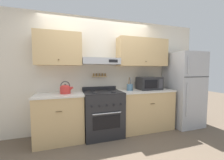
{
  "coord_description": "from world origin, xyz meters",
  "views": [
    {
      "loc": [
        -0.66,
        -2.47,
        1.37
      ],
      "look_at": [
        0.2,
        0.27,
        1.16
      ],
      "focal_mm": 22.0,
      "sensor_mm": 36.0,
      "label": 1
    }
  ],
  "objects_px": {
    "microwave": "(149,83)",
    "utensil_crock": "(130,87)",
    "stove_range": "(103,113)",
    "refrigerator": "(183,89)",
    "tea_kettle": "(65,89)"
  },
  "relations": [
    {
      "from": "microwave",
      "to": "utensil_crock",
      "type": "bearing_deg",
      "value": -178.0
    },
    {
      "from": "stove_range",
      "to": "utensil_crock",
      "type": "bearing_deg",
      "value": 2.6
    },
    {
      "from": "refrigerator",
      "to": "tea_kettle",
      "type": "distance_m",
      "value": 2.8
    },
    {
      "from": "tea_kettle",
      "to": "stove_range",
      "type": "bearing_deg",
      "value": -2.24
    },
    {
      "from": "microwave",
      "to": "utensil_crock",
      "type": "height_order",
      "value": "utensil_crock"
    },
    {
      "from": "tea_kettle",
      "to": "microwave",
      "type": "xyz_separation_m",
      "value": [
        1.88,
        0.02,
        0.05
      ]
    },
    {
      "from": "utensil_crock",
      "to": "tea_kettle",
      "type": "bearing_deg",
      "value": -180.0
    },
    {
      "from": "stove_range",
      "to": "refrigerator",
      "type": "height_order",
      "value": "refrigerator"
    },
    {
      "from": "tea_kettle",
      "to": "utensil_crock",
      "type": "relative_size",
      "value": 0.85
    },
    {
      "from": "microwave",
      "to": "refrigerator",
      "type": "bearing_deg",
      "value": -5.75
    },
    {
      "from": "tea_kettle",
      "to": "microwave",
      "type": "relative_size",
      "value": 0.48
    },
    {
      "from": "stove_range",
      "to": "refrigerator",
      "type": "bearing_deg",
      "value": -1.28
    },
    {
      "from": "stove_range",
      "to": "microwave",
      "type": "bearing_deg",
      "value": 2.33
    },
    {
      "from": "refrigerator",
      "to": "utensil_crock",
      "type": "xyz_separation_m",
      "value": [
        -1.43,
        0.07,
        0.09
      ]
    },
    {
      "from": "refrigerator",
      "to": "utensil_crock",
      "type": "bearing_deg",
      "value": 177.0
    }
  ]
}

